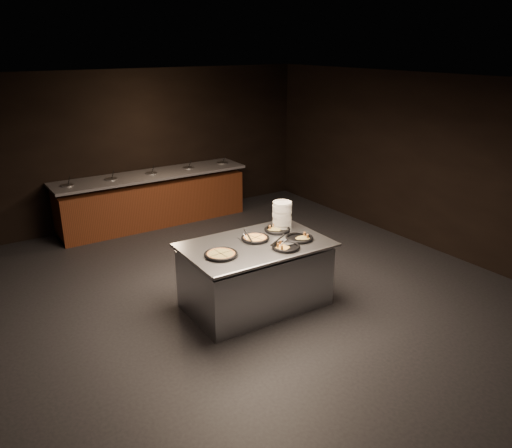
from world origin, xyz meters
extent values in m
cube|color=black|center=(0.00, 0.00, -0.01)|extent=(7.00, 8.00, 0.01)
cube|color=black|center=(0.00, 0.00, 2.90)|extent=(7.00, 8.00, 0.01)
cube|color=black|center=(0.00, 4.00, 1.45)|extent=(7.00, 0.01, 2.90)
cube|color=black|center=(3.50, 0.00, 1.45)|extent=(0.01, 8.00, 2.90)
cube|color=#5B2715|center=(0.00, 3.58, 0.43)|extent=(3.60, 0.75, 0.85)
cube|color=slate|center=(0.00, 3.58, 0.97)|extent=(3.70, 0.83, 0.05)
cube|color=#34120B|center=(0.00, 3.58, 0.04)|extent=(3.60, 0.69, 0.08)
cylinder|color=#B9BCC1|center=(-1.55, 3.58, 0.98)|extent=(0.22, 0.22, 0.08)
cylinder|color=#436A2A|center=(-1.55, 3.58, 1.00)|extent=(0.19, 0.19, 0.02)
cylinder|color=black|center=(-1.52, 3.56, 1.09)|extent=(0.04, 0.10, 0.19)
cylinder|color=#B9BCC1|center=(-0.78, 3.58, 0.98)|extent=(0.22, 0.22, 0.08)
cylinder|color=#436A2A|center=(-0.78, 3.58, 1.00)|extent=(0.19, 0.19, 0.02)
cylinder|color=black|center=(-0.74, 3.56, 1.09)|extent=(0.04, 0.10, 0.19)
cylinder|color=#B9BCC1|center=(0.00, 3.58, 0.98)|extent=(0.22, 0.22, 0.08)
cylinder|color=#436A2A|center=(0.00, 3.58, 1.00)|extent=(0.19, 0.19, 0.02)
cylinder|color=black|center=(0.03, 3.56, 1.09)|extent=(0.04, 0.10, 0.19)
cylinder|color=#B9BCC1|center=(0.78, 3.58, 0.98)|extent=(0.22, 0.22, 0.08)
cylinder|color=#436A2A|center=(0.78, 3.58, 1.00)|extent=(0.19, 0.19, 0.02)
cylinder|color=black|center=(0.81, 3.56, 1.09)|extent=(0.04, 0.10, 0.19)
cylinder|color=#B9BCC1|center=(1.55, 3.58, 0.98)|extent=(0.22, 0.22, 0.08)
cylinder|color=#436A2A|center=(1.55, 3.58, 1.00)|extent=(0.19, 0.19, 0.02)
cylinder|color=black|center=(1.58, 3.56, 1.09)|extent=(0.04, 0.10, 0.19)
cube|color=#B9BCC1|center=(-0.13, -0.21, 0.40)|extent=(1.81, 1.13, 0.81)
cube|color=#B9BCC1|center=(-0.13, -0.21, 0.88)|extent=(1.89, 1.21, 0.04)
cylinder|color=#B9BCC1|center=(-0.13, -0.80, 0.88)|extent=(1.87, 0.08, 0.04)
cylinder|color=silver|center=(0.51, 0.08, 1.08)|extent=(0.27, 0.27, 0.37)
cylinder|color=black|center=(-0.70, -0.31, 0.90)|extent=(0.39, 0.39, 0.01)
torus|color=black|center=(-0.70, -0.31, 0.92)|extent=(0.42, 0.42, 0.04)
torus|color=#A16A29|center=(-0.70, -0.31, 0.92)|extent=(0.35, 0.35, 0.03)
cylinder|color=tan|center=(-0.70, -0.31, 0.92)|extent=(0.31, 0.31, 0.02)
cube|color=black|center=(-0.70, -0.31, 0.93)|extent=(0.02, 0.31, 0.00)
cube|color=black|center=(-0.70, -0.31, 0.93)|extent=(0.31, 0.02, 0.00)
cylinder|color=black|center=(-0.06, -0.10, 0.90)|extent=(0.35, 0.35, 0.01)
torus|color=black|center=(-0.06, -0.10, 0.92)|extent=(0.38, 0.38, 0.04)
torus|color=#A16A29|center=(-0.06, -0.10, 0.92)|extent=(0.32, 0.32, 0.03)
cylinder|color=#E4AE53|center=(-0.06, -0.10, 0.92)|extent=(0.27, 0.27, 0.02)
cube|color=black|center=(-0.06, -0.10, 0.93)|extent=(0.07, 0.27, 0.00)
cube|color=black|center=(-0.06, -0.10, 0.93)|extent=(0.27, 0.07, 0.00)
cylinder|color=black|center=(0.37, 0.00, 0.90)|extent=(0.34, 0.34, 0.01)
torus|color=black|center=(0.37, 0.00, 0.92)|extent=(0.36, 0.36, 0.04)
cylinder|color=black|center=(0.10, -0.56, 0.90)|extent=(0.34, 0.34, 0.01)
torus|color=black|center=(0.10, -0.56, 0.92)|extent=(0.36, 0.36, 0.04)
cylinder|color=black|center=(0.43, -0.42, 0.90)|extent=(0.35, 0.35, 0.01)
torus|color=black|center=(0.43, -0.42, 0.92)|extent=(0.37, 0.37, 0.04)
cube|color=#B9BCC1|center=(-0.19, 0.00, 0.92)|extent=(0.11, 0.13, 0.00)
cylinder|color=black|center=(-0.21, -0.17, 1.00)|extent=(0.04, 0.22, 0.13)
cylinder|color=#B9BCC1|center=(-0.20, -0.08, 0.95)|extent=(0.02, 0.11, 0.09)
cube|color=#B9BCC1|center=(0.19, -0.50, 0.92)|extent=(0.12, 0.10, 0.00)
cylinder|color=black|center=(0.02, -0.49, 1.00)|extent=(0.22, 0.03, 0.13)
cylinder|color=#B9BCC1|center=(0.10, -0.50, 0.95)|extent=(0.11, 0.02, 0.08)
camera|label=1|loc=(-3.43, -5.21, 3.36)|focal=35.00mm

